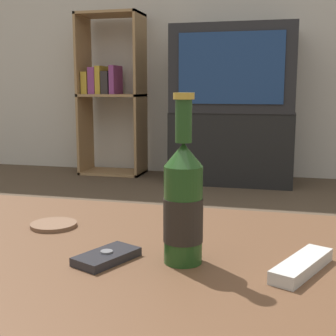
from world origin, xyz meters
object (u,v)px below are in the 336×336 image
object	(u,v)px
beer_bottle	(183,204)
cell_phone	(107,257)
bookshelf	(109,91)
tv_stand	(233,147)
television	(235,70)
remote_control	(302,265)

from	to	relation	value
beer_bottle	cell_phone	world-z (taller)	beer_bottle
bookshelf	cell_phone	bearing A→B (deg)	-68.74
tv_stand	beer_bottle	world-z (taller)	beer_bottle
television	bookshelf	distance (m)	1.02
bookshelf	remote_control	bearing A→B (deg)	-63.38
television	cell_phone	distance (m)	2.80
cell_phone	television	bearing A→B (deg)	116.09
tv_stand	bookshelf	distance (m)	1.09
tv_stand	beer_bottle	xyz separation A→B (m)	(0.23, -2.74, 0.25)
cell_phone	beer_bottle	bearing A→B (deg)	35.73
tv_stand	television	distance (m)	0.56
tv_stand	television	world-z (taller)	television
beer_bottle	remote_control	distance (m)	0.20
beer_bottle	cell_phone	bearing A→B (deg)	-168.11
bookshelf	beer_bottle	distance (m)	3.10
bookshelf	remote_control	world-z (taller)	bookshelf
bookshelf	beer_bottle	xyz separation A→B (m)	(1.24, -2.84, -0.16)
tv_stand	bookshelf	bearing A→B (deg)	174.40
bookshelf	cell_phone	distance (m)	3.09
cell_phone	remote_control	distance (m)	0.31
beer_bottle	bookshelf	bearing A→B (deg)	113.52
bookshelf	cell_phone	size ratio (longest dim) A/B	10.44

